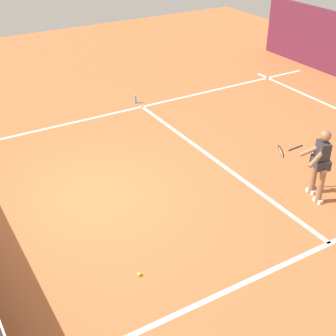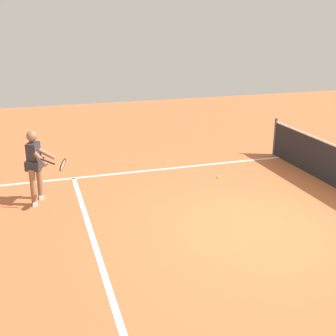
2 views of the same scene
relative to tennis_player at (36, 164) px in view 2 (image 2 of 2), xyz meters
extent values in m
plane|color=#C66638|center=(2.39, 3.87, -0.85)|extent=(27.00, 27.00, 0.00)
cube|color=white|center=(2.39, 0.84, -0.84)|extent=(7.30, 0.10, 0.01)
cube|color=white|center=(-1.26, 3.87, -0.84)|extent=(0.10, 18.77, 0.01)
cylinder|color=#4C4C51|center=(-1.56, 6.54, -0.32)|extent=(0.08, 0.08, 1.06)
cylinder|color=#8C6647|center=(-0.19, 0.05, -0.46)|extent=(0.13, 0.13, 0.78)
cylinder|color=#8C6647|center=(0.15, -0.09, -0.46)|extent=(0.13, 0.13, 0.78)
cube|color=white|center=(-0.19, 0.05, -0.81)|extent=(0.20, 0.10, 0.08)
cube|color=white|center=(0.15, -0.09, -0.81)|extent=(0.20, 0.10, 0.08)
cube|color=#2D2D33|center=(-0.02, -0.02, 0.19)|extent=(0.37, 0.31, 0.52)
cube|color=#2D2D33|center=(-0.02, -0.02, -0.01)|extent=(0.48, 0.41, 0.20)
sphere|color=#8C6647|center=(-0.02, -0.02, 0.59)|extent=(0.22, 0.22, 0.22)
cylinder|color=#8C6647|center=(-0.10, 0.17, 0.21)|extent=(0.11, 0.48, 0.37)
cylinder|color=#8C6647|center=(0.18, 0.06, 0.21)|extent=(0.41, 0.39, 0.37)
cylinder|color=black|center=(0.46, 0.23, 0.17)|extent=(0.15, 0.29, 0.14)
torus|color=black|center=(0.57, 0.51, 0.11)|extent=(0.31, 0.22, 0.28)
cylinder|color=beige|center=(0.57, 0.51, 0.11)|extent=(0.26, 0.18, 0.23)
sphere|color=#D1E533|center=(-0.22, 4.22, -0.81)|extent=(0.07, 0.07, 0.07)
camera|label=1|loc=(-5.55, 6.83, 4.74)|focal=50.72mm
camera|label=2|loc=(9.02, 0.04, 2.84)|focal=46.89mm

